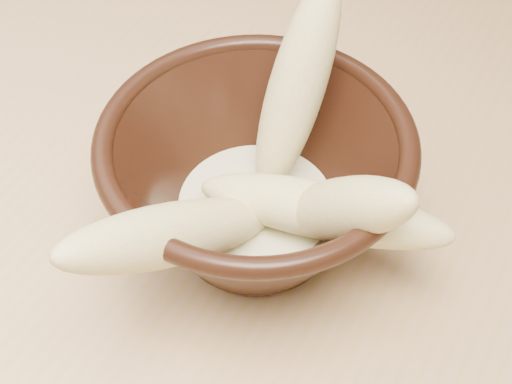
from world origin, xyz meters
The scene contains 7 objects.
table centered at (0.00, 0.00, 0.67)m, with size 1.20×0.80×0.75m.
bowl centered at (-0.07, -0.01, 0.81)m, with size 0.19×0.19×0.10m.
milk_puddle centered at (-0.07, -0.01, 0.78)m, with size 0.11×0.11×0.01m, color beige.
banana_upright centered at (-0.06, 0.04, 0.85)m, with size 0.04×0.04×0.14m, color tan.
banana_right centered at (0.00, -0.02, 0.84)m, with size 0.04×0.04×0.13m, color tan.
banana_across centered at (-0.02, -0.01, 0.81)m, with size 0.04×0.04×0.16m, color tan.
banana_front centered at (-0.08, -0.08, 0.83)m, with size 0.04×0.04×0.16m, color tan.
Camera 1 is at (0.07, -0.26, 1.14)m, focal length 50.00 mm.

